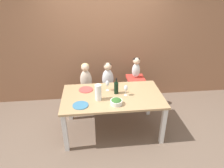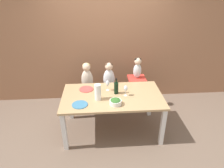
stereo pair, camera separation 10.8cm
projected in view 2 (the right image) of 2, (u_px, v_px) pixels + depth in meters
name	position (u px, v px, depth m)	size (l,w,h in m)	color
ground_plane	(112.00, 129.00, 3.74)	(14.00, 14.00, 0.00)	#705B4C
wall_back	(108.00, 41.00, 4.22)	(10.00, 0.06, 2.70)	#9E6B4C
dining_table	(112.00, 100.00, 3.44)	(1.71, 0.96, 0.74)	tan
chair_far_left	(88.00, 92.00, 4.17)	(0.42, 0.40, 0.48)	silver
chair_far_center	(109.00, 92.00, 4.20)	(0.42, 0.40, 0.48)	silver
chair_right_highchair	(136.00, 84.00, 4.16)	(0.35, 0.34, 0.71)	silver
person_child_left	(87.00, 76.00, 4.00)	(0.23, 0.17, 0.58)	beige
person_child_center	(109.00, 76.00, 4.03)	(0.23, 0.17, 0.58)	silver
person_baby_right	(138.00, 66.00, 3.98)	(0.16, 0.15, 0.43)	silver
wine_bottle	(116.00, 88.00, 3.40)	(0.08, 0.08, 0.29)	black
paper_towel_roll	(98.00, 92.00, 3.21)	(0.10, 0.10, 0.27)	white
wine_glass_near	(126.00, 89.00, 3.33)	(0.06, 0.06, 0.19)	white
wine_glass_far	(108.00, 84.00, 3.49)	(0.06, 0.06, 0.19)	white
salad_bowl_large	(116.00, 102.00, 3.13)	(0.19, 0.19, 0.10)	white
dinner_plate_front_left	(80.00, 105.00, 3.13)	(0.25, 0.25, 0.01)	teal
dinner_plate_back_left	(86.00, 89.00, 3.57)	(0.25, 0.25, 0.01)	#D14C47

